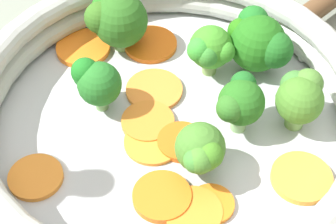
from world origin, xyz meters
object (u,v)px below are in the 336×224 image
Objects in this scene: carrot_slice_2 at (301,178)px; carrot_slice_6 at (148,122)px; carrot_slice_3 at (185,140)px; carrot_slice_7 at (153,142)px; skillet at (168,130)px; carrot_slice_1 at (162,196)px; carrot_slice_5 at (154,90)px; carrot_slice_9 at (151,44)px; broccoli_floret_2 at (116,19)px; broccoli_floret_4 at (300,96)px; carrot_slice_0 at (36,179)px; broccoli_floret_3 at (240,102)px; broccoli_floret_5 at (197,153)px; broccoli_floret_1 at (210,49)px; broccoli_floret_6 at (259,41)px; broccoli_floret_0 at (96,81)px; carrot_slice_4 at (83,48)px; carrot_slice_8 at (193,212)px; carrot_slice_10 at (212,204)px.

carrot_slice_2 is 1.06× the size of carrot_slice_6.
carrot_slice_3 is 0.02m from carrot_slice_7.
skillet is 6.87× the size of carrot_slice_1.
carrot_slice_5 is 0.06m from carrot_slice_9.
broccoli_floret_2 is 1.17× the size of broccoli_floret_4.
carrot_slice_1 is 0.13m from broccoli_floret_4.
carrot_slice_7 is at bearing 78.49° from broccoli_floret_2.
broccoli_floret_3 reaches higher than carrot_slice_0.
carrot_slice_1 is 0.94× the size of carrot_slice_2.
carrot_slice_0 is 0.10m from carrot_slice_6.
carrot_slice_9 is (-0.03, -0.09, 0.01)m from skillet.
broccoli_floret_5 is at bearing -167.61° from carrot_slice_1.
carrot_slice_0 is at bearing 11.94° from broccoli_floret_1.
broccoli_floret_6 reaches higher than broccoli_floret_1.
broccoli_floret_2 reaches higher than carrot_slice_3.
carrot_slice_6 is at bearing 126.69° from broccoli_floret_0.
carrot_slice_2 is at bearing 106.15° from broccoli_floret_2.
carrot_slice_1 is 1.12× the size of carrot_slice_3.
carrot_slice_2 is 0.22m from carrot_slice_4.
carrot_slice_8 is 0.14m from broccoli_floret_1.
broccoli_floret_3 is at bearing 170.30° from carrot_slice_0.
carrot_slice_4 is at bearing -36.03° from broccoli_floret_6.
carrot_slice_0 is at bearing 5.97° from carrot_slice_6.
carrot_slice_6 is at bearing 96.57° from carrot_slice_4.
broccoli_floret_0 is at bearing -146.57° from carrot_slice_0.
carrot_slice_8 is 0.13m from broccoli_floret_0.
broccoli_floret_1 is (-0.17, -0.04, 0.03)m from carrot_slice_0.
broccoli_floret_2 reaches higher than carrot_slice_2.
broccoli_floret_4 is (-0.08, 0.08, 0.03)m from carrot_slice_5.
broccoli_floret_0 is 0.76× the size of broccoli_floret_6.
broccoli_floret_0 is at bearing -40.01° from broccoli_floret_3.
broccoli_floret_3 is at bearing 148.57° from skillet.
carrot_slice_5 is 0.09m from broccoli_floret_5.
carrot_slice_4 is 0.79× the size of broccoli_floret_6.
broccoli_floret_4 is 1.07× the size of broccoli_floret_5.
broccoli_floret_6 is at bearing 164.51° from broccoli_floret_1.
broccoli_floret_2 is 0.12m from broccoli_floret_6.
broccoli_floret_1 is at bearing -168.06° from carrot_slice_0.
carrot_slice_6 is at bearing -86.59° from carrot_slice_10.
carrot_slice_5 is at bearing -3.74° from broccoli_floret_1.
carrot_slice_3 is 1.16× the size of carrot_slice_10.
broccoli_floret_3 is (-0.05, 0.03, 0.04)m from skillet.
carrot_slice_10 is (0.02, 0.12, -0.00)m from carrot_slice_5.
carrot_slice_7 is 0.07m from broccoli_floret_3.
broccoli_floret_6 is (-0.10, -0.02, 0.04)m from skillet.
carrot_slice_3 is (0.06, -0.07, -0.00)m from carrot_slice_2.
carrot_slice_1 is at bearing 142.10° from carrot_slice_0.
carrot_slice_6 is at bearing -53.73° from carrot_slice_2.
carrot_slice_4 is (0.03, -0.13, 0.00)m from carrot_slice_3.
carrot_slice_4 is (-0.01, -0.17, -0.00)m from carrot_slice_1.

